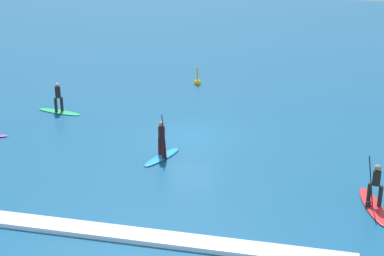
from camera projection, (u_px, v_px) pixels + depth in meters
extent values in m
plane|color=navy|center=(192.00, 137.00, 29.87)|extent=(120.00, 120.00, 0.00)
ellipsoid|color=#1E8CD1|center=(162.00, 157.00, 27.18)|extent=(1.50, 2.73, 0.09)
cylinder|color=#381414|center=(160.00, 146.00, 27.21)|extent=(0.24, 0.24, 0.88)
cylinder|color=#381414|center=(164.00, 149.00, 26.82)|extent=(0.24, 0.24, 0.88)
cylinder|color=#381414|center=(162.00, 133.00, 26.76)|extent=(0.41, 0.41, 0.63)
sphere|color=#A37556|center=(161.00, 124.00, 26.61)|extent=(0.31, 0.31, 0.24)
cylinder|color=black|center=(164.00, 137.00, 26.54)|extent=(0.28, 0.14, 2.17)
cube|color=black|center=(164.00, 157.00, 26.89)|extent=(0.21, 0.13, 0.32)
ellipsoid|color=#23B266|center=(59.00, 112.00, 33.72)|extent=(3.02, 1.24, 0.08)
cylinder|color=black|center=(56.00, 105.00, 33.47)|extent=(0.21, 0.21, 0.84)
cylinder|color=black|center=(62.00, 104.00, 33.66)|extent=(0.21, 0.21, 0.84)
cylinder|color=black|center=(58.00, 92.00, 33.31)|extent=(0.38, 0.38, 0.69)
sphere|color=beige|center=(57.00, 85.00, 33.15)|extent=(0.24, 0.24, 0.21)
ellipsoid|color=red|center=(373.00, 206.00, 22.49)|extent=(1.34, 3.37, 0.10)
cylinder|color=black|center=(369.00, 193.00, 22.44)|extent=(0.20, 0.20, 0.87)
cylinder|color=black|center=(380.00, 196.00, 22.22)|extent=(0.20, 0.20, 0.87)
cylinder|color=black|center=(377.00, 178.00, 22.07)|extent=(0.37, 0.37, 0.60)
sphere|color=#A37556|center=(378.00, 168.00, 21.93)|extent=(0.30, 0.30, 0.25)
cylinder|color=black|center=(371.00, 181.00, 21.97)|extent=(0.39, 0.12, 2.16)
cube|color=black|center=(368.00, 205.00, 22.32)|extent=(0.21, 0.10, 0.32)
sphere|color=yellow|center=(197.00, 83.00, 39.55)|extent=(0.48, 0.48, 0.48)
cylinder|color=yellow|center=(197.00, 76.00, 39.39)|extent=(0.11, 0.11, 1.21)
cube|color=white|center=(127.00, 234.00, 20.34)|extent=(16.15, 0.90, 0.18)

